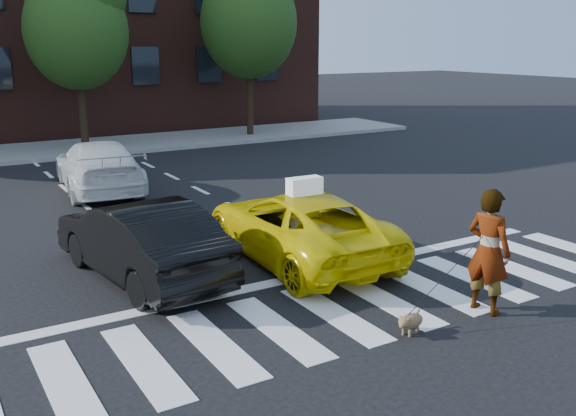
{
  "coord_description": "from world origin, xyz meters",
  "views": [
    {
      "loc": [
        -5.29,
        -7.43,
        4.06
      ],
      "look_at": [
        0.54,
        2.27,
        1.1
      ],
      "focal_mm": 40.0,
      "sensor_mm": 36.0,
      "label": 1
    }
  ],
  "objects_px": {
    "dog": "(409,322)",
    "tree_mid": "(76,18)",
    "taxi": "(299,226)",
    "tree_right": "(249,10)",
    "white_suv": "(99,166)",
    "black_sedan": "(140,240)",
    "woman": "(488,251)"
  },
  "relations": [
    {
      "from": "dog",
      "to": "tree_mid",
      "type": "bearing_deg",
      "value": 68.72
    },
    {
      "from": "tree_mid",
      "to": "taxi",
      "type": "xyz_separation_m",
      "value": [
        0.38,
        -14.5,
        -4.2
      ]
    },
    {
      "from": "tree_right",
      "to": "dog",
      "type": "relative_size",
      "value": 13.92
    },
    {
      "from": "tree_mid",
      "to": "white_suv",
      "type": "xyz_separation_m",
      "value": [
        -1.34,
        -6.82,
        -4.15
      ]
    },
    {
      "from": "tree_right",
      "to": "white_suv",
      "type": "xyz_separation_m",
      "value": [
        -8.34,
        -6.82,
        -4.56
      ]
    },
    {
      "from": "tree_mid",
      "to": "tree_right",
      "type": "distance_m",
      "value": 7.01
    },
    {
      "from": "white_suv",
      "to": "tree_mid",
      "type": "bearing_deg",
      "value": -94.77
    },
    {
      "from": "black_sedan",
      "to": "tree_right",
      "type": "bearing_deg",
      "value": -132.2
    },
    {
      "from": "tree_mid",
      "to": "black_sedan",
      "type": "relative_size",
      "value": 1.67
    },
    {
      "from": "black_sedan",
      "to": "woman",
      "type": "xyz_separation_m",
      "value": [
        4.06,
        -4.15,
        0.27
      ]
    },
    {
      "from": "dog",
      "to": "woman",
      "type": "bearing_deg",
      "value": -20.65
    },
    {
      "from": "woman",
      "to": "white_suv",
      "type": "bearing_deg",
      "value": 3.09
    },
    {
      "from": "tree_mid",
      "to": "woman",
      "type": "distance_m",
      "value": 18.57
    },
    {
      "from": "woman",
      "to": "black_sedan",
      "type": "bearing_deg",
      "value": 33.22
    },
    {
      "from": "tree_mid",
      "to": "white_suv",
      "type": "bearing_deg",
      "value": -101.13
    },
    {
      "from": "taxi",
      "to": "dog",
      "type": "relative_size",
      "value": 8.48
    },
    {
      "from": "tree_mid",
      "to": "white_suv",
      "type": "distance_m",
      "value": 8.09
    },
    {
      "from": "white_suv",
      "to": "dog",
      "type": "relative_size",
      "value": 8.74
    },
    {
      "from": "taxi",
      "to": "dog",
      "type": "bearing_deg",
      "value": 85.96
    },
    {
      "from": "tree_mid",
      "to": "taxi",
      "type": "distance_m",
      "value": 15.1
    },
    {
      "from": "tree_right",
      "to": "dog",
      "type": "bearing_deg",
      "value": -111.16
    },
    {
      "from": "black_sedan",
      "to": "woman",
      "type": "bearing_deg",
      "value": 126.54
    },
    {
      "from": "tree_mid",
      "to": "dog",
      "type": "bearing_deg",
      "value": -90.03
    },
    {
      "from": "dog",
      "to": "tree_right",
      "type": "bearing_deg",
      "value": 47.6
    },
    {
      "from": "tree_right",
      "to": "tree_mid",
      "type": "bearing_deg",
      "value": 180.0
    },
    {
      "from": "woman",
      "to": "dog",
      "type": "bearing_deg",
      "value": 79.43
    },
    {
      "from": "black_sedan",
      "to": "woman",
      "type": "height_order",
      "value": "woman"
    },
    {
      "from": "white_suv",
      "to": "dog",
      "type": "distance_m",
      "value": 11.39
    },
    {
      "from": "woman",
      "to": "tree_mid",
      "type": "bearing_deg",
      "value": -6.35
    },
    {
      "from": "black_sedan",
      "to": "dog",
      "type": "xyz_separation_m",
      "value": [
        2.52,
        -4.16,
        -0.51
      ]
    },
    {
      "from": "tree_mid",
      "to": "dog",
      "type": "distance_m",
      "value": 18.7
    },
    {
      "from": "black_sedan",
      "to": "white_suv",
      "type": "bearing_deg",
      "value": -107.34
    }
  ]
}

